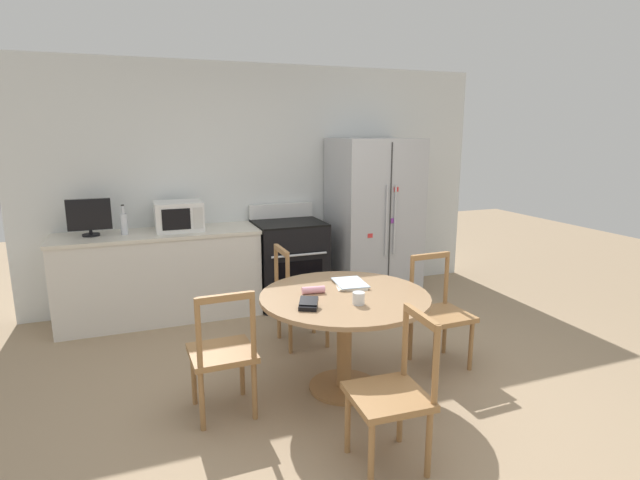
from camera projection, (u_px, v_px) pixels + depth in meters
name	position (u px, v px, depth m)	size (l,w,h in m)	color
ground_plane	(368.00, 405.00, 3.51)	(14.00, 14.00, 0.00)	#9E8466
back_wall	(266.00, 184.00, 5.64)	(5.20, 0.10, 2.60)	silver
kitchen_counter	(160.00, 275.00, 5.07)	(1.98, 0.64, 0.90)	silver
refrigerator	(373.00, 219.00, 5.71)	(0.91, 0.81, 1.81)	#B2B5BA
oven_range	(289.00, 262.00, 5.52)	(0.73, 0.68, 1.08)	black
microwave	(179.00, 216.00, 5.03)	(0.46, 0.39, 0.29)	white
countertop_tv	(89.00, 216.00, 4.75)	(0.39, 0.16, 0.36)	black
counter_bottle	(124.00, 223.00, 4.83)	(0.07, 0.07, 0.29)	silver
dining_table	(345.00, 313.00, 3.61)	(1.23, 1.23, 0.74)	#997551
dining_chair_left	(223.00, 354.00, 3.32)	(0.43, 0.43, 0.90)	#9E7042
dining_chair_far	(299.00, 297.00, 4.45)	(0.42, 0.42, 0.90)	#9E7042
dining_chair_near	(393.00, 395.00, 2.81)	(0.44, 0.44, 0.90)	#9E7042
dining_chair_right	(439.00, 313.00, 4.06)	(0.43, 0.43, 0.90)	#9E7042
candle_glass	(359.00, 299.00, 3.38)	(0.08, 0.08, 0.08)	silver
folded_napkin	(313.00, 290.00, 3.60)	(0.17, 0.07, 0.05)	pink
wallet	(308.00, 305.00, 3.30)	(0.16, 0.17, 0.07)	black
mail_stack	(350.00, 284.00, 3.80)	(0.29, 0.35, 0.02)	white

